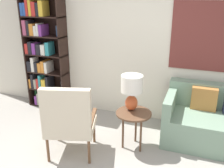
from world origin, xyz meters
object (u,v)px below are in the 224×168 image
side_table (134,117)px  bookshelf (43,56)px  table_lamp (132,88)px  armchair (69,119)px

side_table → bookshelf: bearing=157.7°
bookshelf → table_lamp: 2.03m
armchair → table_lamp: bearing=41.2°
bookshelf → armchair: bookshelf is taller
bookshelf → side_table: bearing=-22.3°
armchair → side_table: size_ratio=1.88×
side_table → table_lamp: size_ratio=1.08×
table_lamp → side_table: bearing=-51.1°
armchair → side_table: (0.71, 0.51, -0.09)m
bookshelf → armchair: bearing=-46.6°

